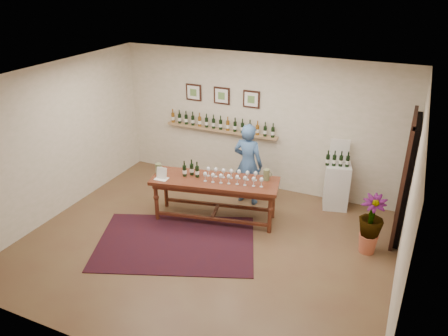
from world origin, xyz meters
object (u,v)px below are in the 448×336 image
at_px(display_pedestal, 337,186).
at_px(potted_plant, 371,224).
at_px(person, 248,164).
at_px(tasting_table, 215,186).

relative_size(display_pedestal, potted_plant, 1.01).
xyz_separation_m(potted_plant, person, (-2.42, 0.78, 0.30)).
relative_size(tasting_table, potted_plant, 2.68).
xyz_separation_m(tasting_table, person, (0.30, 0.86, 0.13)).
bearing_deg(potted_plant, person, 162.16).
distance_m(tasting_table, display_pedestal, 2.39).
bearing_deg(tasting_table, display_pedestal, 23.25).
distance_m(tasting_table, potted_plant, 2.73).
height_order(tasting_table, potted_plant, potted_plant).
height_order(display_pedestal, potted_plant, display_pedestal).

